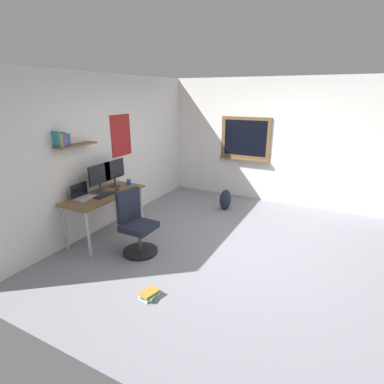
% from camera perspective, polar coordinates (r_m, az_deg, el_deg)
% --- Properties ---
extents(ground_plane, '(5.20, 5.20, 0.00)m').
position_cam_1_polar(ground_plane, '(4.76, 8.69, -10.58)').
color(ground_plane, gray).
rests_on(ground_plane, ground).
extents(wall_back, '(5.00, 0.30, 2.60)m').
position_cam_1_polar(wall_back, '(5.53, -15.57, 7.44)').
color(wall_back, silver).
rests_on(wall_back, ground).
extents(wall_right, '(0.22, 5.00, 2.60)m').
position_cam_1_polar(wall_right, '(6.63, 16.05, 9.10)').
color(wall_right, silver).
rests_on(wall_right, ground).
extents(desk, '(1.38, 0.59, 0.75)m').
position_cam_1_polar(desk, '(5.02, -16.24, -1.20)').
color(desk, brown).
rests_on(desk, ground).
extents(office_chair, '(0.52, 0.53, 0.95)m').
position_cam_1_polar(office_chair, '(4.53, -10.59, -6.48)').
color(office_chair, black).
rests_on(office_chair, ground).
extents(laptop, '(0.31, 0.21, 0.23)m').
position_cam_1_polar(laptop, '(4.88, -20.09, -0.50)').
color(laptop, '#ADAFB5').
rests_on(laptop, desk).
extents(monitor_primary, '(0.46, 0.17, 0.46)m').
position_cam_1_polar(monitor_primary, '(5.01, -17.13, 2.88)').
color(monitor_primary, '#38383D').
rests_on(monitor_primary, desk).
extents(monitor_secondary, '(0.46, 0.17, 0.46)m').
position_cam_1_polar(monitor_secondary, '(5.25, -14.53, 3.80)').
color(monitor_secondary, '#38383D').
rests_on(monitor_secondary, desk).
extents(keyboard, '(0.37, 0.13, 0.02)m').
position_cam_1_polar(keyboard, '(4.90, -16.25, -0.57)').
color(keyboard, black).
rests_on(keyboard, desk).
extents(computer_mouse, '(0.10, 0.06, 0.03)m').
position_cam_1_polar(computer_mouse, '(5.09, -14.12, 0.41)').
color(computer_mouse, '#262628').
rests_on(computer_mouse, desk).
extents(coffee_mug, '(0.08, 0.08, 0.09)m').
position_cam_1_polar(coffee_mug, '(5.39, -11.92, 1.88)').
color(coffee_mug, '#334CA5').
rests_on(coffee_mug, desk).
extents(backpack, '(0.32, 0.22, 0.42)m').
position_cam_1_polar(backpack, '(6.16, 6.37, -1.44)').
color(backpack, '#1E2333').
rests_on(backpack, ground).
extents(book_stack_on_floor, '(0.24, 0.20, 0.09)m').
position_cam_1_polar(book_stack_on_floor, '(3.74, -8.08, -18.69)').
color(book_stack_on_floor, silver).
rests_on(book_stack_on_floor, ground).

